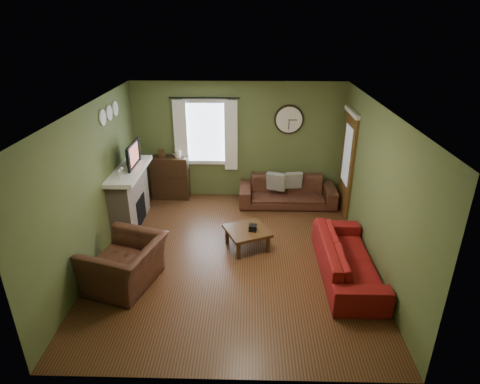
{
  "coord_description": "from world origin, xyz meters",
  "views": [
    {
      "loc": [
        0.26,
        -5.95,
        3.91
      ],
      "look_at": [
        0.1,
        0.4,
        1.05
      ],
      "focal_mm": 30.0,
      "sensor_mm": 36.0,
      "label": 1
    }
  ],
  "objects_px": {
    "sofa_brown": "(287,191)",
    "sofa_red": "(348,258)",
    "coffee_table": "(247,239)",
    "armchair": "(125,264)",
    "bookshelf": "(170,178)"
  },
  "relations": [
    {
      "from": "bookshelf",
      "to": "coffee_table",
      "type": "height_order",
      "value": "bookshelf"
    },
    {
      "from": "coffee_table",
      "to": "bookshelf",
      "type": "bearing_deg",
      "value": 129.59
    },
    {
      "from": "sofa_red",
      "to": "armchair",
      "type": "relative_size",
      "value": 1.85
    },
    {
      "from": "sofa_red",
      "to": "coffee_table",
      "type": "height_order",
      "value": "sofa_red"
    },
    {
      "from": "sofa_brown",
      "to": "coffee_table",
      "type": "relative_size",
      "value": 2.98
    },
    {
      "from": "bookshelf",
      "to": "armchair",
      "type": "xyz_separation_m",
      "value": [
        -0.11,
        -3.23,
        -0.12
      ]
    },
    {
      "from": "bookshelf",
      "to": "armchair",
      "type": "height_order",
      "value": "bookshelf"
    },
    {
      "from": "sofa_red",
      "to": "armchair",
      "type": "height_order",
      "value": "armchair"
    },
    {
      "from": "armchair",
      "to": "bookshelf",
      "type": "bearing_deg",
      "value": -165.47
    },
    {
      "from": "bookshelf",
      "to": "armchair",
      "type": "distance_m",
      "value": 3.24
    },
    {
      "from": "sofa_brown",
      "to": "sofa_red",
      "type": "bearing_deg",
      "value": -73.96
    },
    {
      "from": "bookshelf",
      "to": "coffee_table",
      "type": "bearing_deg",
      "value": -50.41
    },
    {
      "from": "armchair",
      "to": "coffee_table",
      "type": "xyz_separation_m",
      "value": [
        1.87,
        1.11,
        -0.18
      ]
    },
    {
      "from": "bookshelf",
      "to": "armchair",
      "type": "bearing_deg",
      "value": -91.97
    },
    {
      "from": "sofa_red",
      "to": "coffee_table",
      "type": "relative_size",
      "value": 3.01
    }
  ]
}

